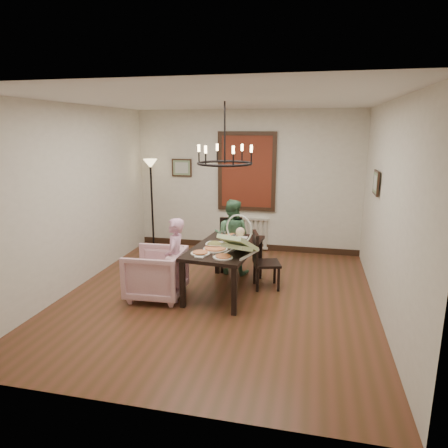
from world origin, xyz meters
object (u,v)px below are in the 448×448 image
at_px(chair_right, 267,260).
at_px(floor_lamp, 152,205).
at_px(dining_table, 225,251).
at_px(seated_man, 232,243).
at_px(baby_bouncer, 238,241).
at_px(chair_far, 231,245).
at_px(armchair, 156,273).
at_px(elderly_woman, 175,267).
at_px(drinking_glass, 234,240).

height_order(chair_right, floor_lamp, floor_lamp).
distance_m(dining_table, floor_lamp, 2.76).
bearing_deg(seated_man, baby_bouncer, 111.18).
xyz_separation_m(chair_far, seated_man, (0.04, -0.14, 0.08)).
distance_m(dining_table, seated_man, 0.85).
xyz_separation_m(armchair, baby_bouncer, (1.22, 0.05, 0.55)).
height_order(armchair, elderly_woman, elderly_woman).
xyz_separation_m(chair_far, chair_right, (0.70, -0.68, -0.01)).
relative_size(chair_far, baby_bouncer, 1.53).
relative_size(dining_table, drinking_glass, 11.13).
height_order(chair_right, seated_man, seated_man).
distance_m(elderly_woman, baby_bouncer, 1.00).
distance_m(chair_right, floor_lamp, 3.06).
bearing_deg(chair_right, armchair, 98.69).
bearing_deg(floor_lamp, chair_far, -27.13).
height_order(elderly_woman, floor_lamp, floor_lamp).
bearing_deg(baby_bouncer, chair_right, 82.52).
height_order(seated_man, baby_bouncer, baby_bouncer).
xyz_separation_m(baby_bouncer, drinking_glass, (-0.16, 0.48, -0.12)).
relative_size(dining_table, armchair, 2.02).
bearing_deg(seated_man, floor_lamp, -24.52).
distance_m(dining_table, chair_right, 0.70).
distance_m(baby_bouncer, floor_lamp, 3.20).
bearing_deg(chair_far, seated_man, -88.93).
relative_size(chair_far, elderly_woman, 0.91).
bearing_deg(floor_lamp, baby_bouncer, -45.86).
xyz_separation_m(seated_man, floor_lamp, (-1.89, 1.09, 0.37)).
distance_m(chair_right, drinking_glass, 0.63).
xyz_separation_m(dining_table, seated_man, (-0.07, 0.84, -0.11)).
height_order(armchair, drinking_glass, drinking_glass).
bearing_deg(armchair, seated_man, 142.24).
relative_size(seated_man, floor_lamp, 0.59).
bearing_deg(baby_bouncer, seated_man, 124.30).
xyz_separation_m(elderly_woman, drinking_glass, (0.74, 0.55, 0.29)).
xyz_separation_m(chair_far, floor_lamp, (-1.85, 0.95, 0.44)).
relative_size(seated_man, baby_bouncer, 1.79).
xyz_separation_m(dining_table, armchair, (-0.94, -0.42, -0.27)).
relative_size(chair_right, baby_bouncer, 1.52).
bearing_deg(chair_right, dining_table, 100.13).
bearing_deg(elderly_woman, chair_right, 115.04).
xyz_separation_m(dining_table, chair_far, (-0.10, 0.98, -0.18)).
distance_m(chair_far, armchair, 1.63).
bearing_deg(seated_man, elderly_woman, 71.78).
relative_size(chair_far, chair_right, 1.01).
relative_size(chair_far, floor_lamp, 0.51).
xyz_separation_m(chair_far, drinking_glass, (0.22, -0.87, 0.34)).
bearing_deg(baby_bouncer, elderly_woman, -156.72).
height_order(chair_right, baby_bouncer, baby_bouncer).
distance_m(elderly_woman, drinking_glass, 0.97).
bearing_deg(seated_man, chair_right, 146.44).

